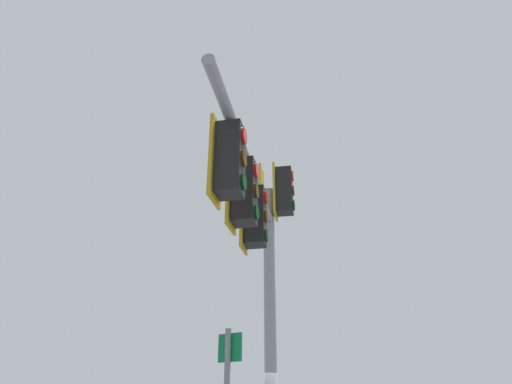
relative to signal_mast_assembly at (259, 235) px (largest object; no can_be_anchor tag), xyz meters
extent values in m
cylinder|color=gray|center=(-1.02, 0.32, -1.56)|extent=(0.20, 0.20, 5.70)
cylinder|color=gray|center=(0.99, -0.29, 0.69)|extent=(4.07, 1.36, 0.14)
cube|color=black|center=(-0.94, 0.61, 1.24)|extent=(0.37, 0.37, 0.90)
cube|color=#B29319|center=(-0.99, 0.45, 1.24)|extent=(0.43, 0.17, 1.04)
cylinder|color=red|center=(-0.89, 0.77, 1.54)|extent=(0.20, 0.09, 0.20)
cylinder|color=#3C2703|center=(-0.89, 0.77, 1.24)|extent=(0.20, 0.09, 0.20)
cylinder|color=black|center=(-0.89, 0.77, 0.94)|extent=(0.20, 0.09, 0.20)
cube|color=black|center=(-1.11, 0.04, 1.24)|extent=(0.37, 0.37, 0.90)
cube|color=#B29319|center=(-1.06, 0.20, 1.24)|extent=(0.43, 0.17, 1.04)
cylinder|color=red|center=(-1.16, -0.12, 1.54)|extent=(0.20, 0.09, 0.20)
cylinder|color=#3C2703|center=(-1.16, -0.12, 1.24)|extent=(0.20, 0.09, 0.20)
cylinder|color=black|center=(-1.16, -0.12, 0.94)|extent=(0.20, 0.09, 0.20)
cube|color=black|center=(0.37, -0.10, 0.14)|extent=(0.38, 0.38, 0.90)
cube|color=#B29319|center=(0.31, -0.26, 0.14)|extent=(0.43, 0.17, 1.04)
cylinder|color=red|center=(0.42, 0.05, 0.44)|extent=(0.20, 0.09, 0.20)
cylinder|color=#3C2703|center=(0.42, 0.05, 0.14)|extent=(0.20, 0.09, 0.20)
cylinder|color=black|center=(0.42, 0.05, -0.16)|extent=(0.20, 0.09, 0.20)
cube|color=black|center=(1.18, -0.35, 0.14)|extent=(0.38, 0.38, 0.90)
cube|color=#B29319|center=(1.12, -0.51, 0.14)|extent=(0.43, 0.18, 1.04)
cylinder|color=red|center=(1.24, -0.20, 0.44)|extent=(0.20, 0.09, 0.20)
cylinder|color=#3C2703|center=(1.24, -0.20, 0.14)|extent=(0.20, 0.09, 0.20)
cylinder|color=black|center=(1.24, -0.20, -0.16)|extent=(0.20, 0.09, 0.20)
cube|color=black|center=(2.00, -0.60, 0.14)|extent=(0.38, 0.38, 0.90)
cube|color=#B29319|center=(1.94, -0.76, 0.14)|extent=(0.43, 0.18, 1.04)
cylinder|color=red|center=(2.05, -0.44, 0.44)|extent=(0.20, 0.09, 0.20)
cylinder|color=#3C2703|center=(2.05, -0.44, 0.14)|extent=(0.20, 0.09, 0.20)
cylinder|color=black|center=(2.05, -0.44, -0.16)|extent=(0.20, 0.09, 0.20)
cube|color=#0C7238|center=(1.01, -0.48, -1.79)|extent=(0.24, 0.26, 0.31)
cube|color=white|center=(1.00, -0.47, -1.79)|extent=(0.18, 0.21, 0.25)
camera|label=1|loc=(6.46, -0.87, -2.45)|focal=31.55mm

